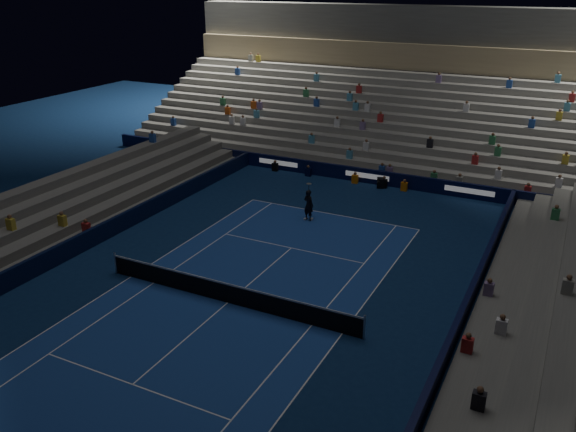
{
  "coord_description": "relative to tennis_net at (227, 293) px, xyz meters",
  "views": [
    {
      "loc": [
        12.73,
        -19.47,
        13.54
      ],
      "look_at": [
        0.0,
        6.0,
        2.0
      ],
      "focal_mm": 37.12,
      "sensor_mm": 36.0,
      "label": 1
    }
  ],
  "objects": [
    {
      "name": "sponsor_barrier_east",
      "position": [
        9.7,
        0.0,
        -0.0
      ],
      "size": [
        0.25,
        37.0,
        1.0
      ],
      "primitive_type": "cube",
      "color": "black",
      "rests_on": "ground"
    },
    {
      "name": "court_surface",
      "position": [
        0.0,
        0.0,
        -0.5
      ],
      "size": [
        10.97,
        23.77,
        0.01
      ],
      "primitive_type": "cube",
      "color": "navy",
      "rests_on": "ground"
    },
    {
      "name": "grandstand_main",
      "position": [
        0.0,
        27.9,
        2.87
      ],
      "size": [
        44.0,
        15.2,
        11.2
      ],
      "color": "slate",
      "rests_on": "ground"
    },
    {
      "name": "sponsor_barrier_west",
      "position": [
        -9.7,
        0.0,
        -0.0
      ],
      "size": [
        0.25,
        37.0,
        1.0
      ],
      "primitive_type": "cube",
      "color": "black",
      "rests_on": "ground"
    },
    {
      "name": "tennis_player",
      "position": [
        -0.85,
        10.42,
        0.44
      ],
      "size": [
        0.79,
        0.63,
        1.89
      ],
      "primitive_type": "imported",
      "rotation": [
        0.0,
        0.0,
        2.85
      ],
      "color": "black",
      "rests_on": "ground"
    },
    {
      "name": "grandstand_west",
      "position": [
        -13.17,
        0.0,
        0.41
      ],
      "size": [
        5.0,
        37.0,
        2.5
      ],
      "color": "#62625E",
      "rests_on": "ground"
    },
    {
      "name": "broadcast_camera",
      "position": [
        1.13,
        17.94,
        -0.17
      ],
      "size": [
        0.66,
        1.04,
        0.66
      ],
      "color": "black",
      "rests_on": "ground"
    },
    {
      "name": "tennis_net",
      "position": [
        0.0,
        0.0,
        0.0
      ],
      "size": [
        12.9,
        0.1,
        1.1
      ],
      "color": "#B2B2B7",
      "rests_on": "ground"
    },
    {
      "name": "sponsor_barrier_far",
      "position": [
        0.0,
        18.5,
        -0.0
      ],
      "size": [
        44.0,
        0.25,
        1.0
      ],
      "primitive_type": "cube",
      "color": "black",
      "rests_on": "ground"
    },
    {
      "name": "ground",
      "position": [
        0.0,
        0.0,
        -0.5
      ],
      "size": [
        90.0,
        90.0,
        0.0
      ],
      "primitive_type": "plane",
      "color": "#0B2147",
      "rests_on": "ground"
    },
    {
      "name": "grandstand_east",
      "position": [
        13.17,
        0.0,
        0.41
      ],
      "size": [
        5.0,
        37.0,
        2.5
      ],
      "color": "#60605C",
      "rests_on": "ground"
    }
  ]
}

